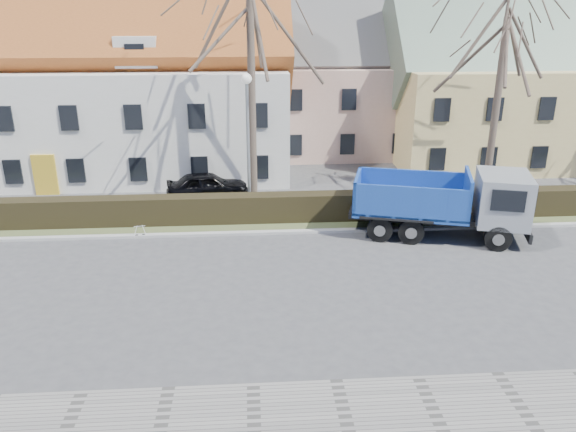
{
  "coord_description": "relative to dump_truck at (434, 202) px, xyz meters",
  "views": [
    {
      "loc": [
        -2.17,
        -18.43,
        9.47
      ],
      "look_at": [
        -0.7,
        2.52,
        1.6
      ],
      "focal_mm": 35.0,
      "sensor_mm": 36.0,
      "label": 1
    }
  ],
  "objects": [
    {
      "name": "building_pink",
      "position": [
        -1.71,
        16.05,
        2.47
      ],
      "size": [
        10.8,
        8.8,
        8.0
      ],
      "primitive_type": null,
      "color": "tan",
      "rests_on": "ground"
    },
    {
      "name": "dump_truck",
      "position": [
        0.0,
        0.0,
        0.0
      ],
      "size": [
        8.11,
        4.8,
        3.05
      ],
      "primitive_type": null,
      "rotation": [
        0.0,
        0.0,
        -0.28
      ],
      "color": "#153C96",
      "rests_on": "ground"
    },
    {
      "name": "building_white",
      "position": [
        -18.71,
        12.05,
        3.22
      ],
      "size": [
        26.8,
        10.8,
        9.5
      ],
      "primitive_type": null,
      "color": "silver",
      "rests_on": "ground"
    },
    {
      "name": "curb_far",
      "position": [
        -5.71,
        0.65,
        -1.47
      ],
      "size": [
        80.0,
        0.3,
        0.12
      ],
      "primitive_type": "cube",
      "color": "#A5A4A1",
      "rests_on": "ground"
    },
    {
      "name": "tree_2",
      "position": [
        4.29,
        4.55,
        3.97
      ],
      "size": [
        8.0,
        8.0,
        11.0
      ],
      "primitive_type": null,
      "color": "brown",
      "rests_on": "ground"
    },
    {
      "name": "tree_1",
      "position": [
        -7.71,
        4.55,
        4.8
      ],
      "size": [
        9.2,
        9.2,
        12.65
      ],
      "primitive_type": null,
      "color": "brown",
      "rests_on": "ground"
    },
    {
      "name": "ground",
      "position": [
        -5.71,
        -3.95,
        -1.53
      ],
      "size": [
        120.0,
        120.0,
        0.0
      ],
      "primitive_type": "plane",
      "color": "#444446"
    },
    {
      "name": "cart_frame",
      "position": [
        -12.91,
        0.57,
        -1.22
      ],
      "size": [
        0.73,
        0.5,
        0.61
      ],
      "primitive_type": null,
      "rotation": [
        0.0,
        0.0,
        0.19
      ],
      "color": "silver",
      "rests_on": "ground"
    },
    {
      "name": "streetlight",
      "position": [
        -7.93,
        3.05,
        1.86
      ],
      "size": [
        0.53,
        0.53,
        6.78
      ],
      "primitive_type": null,
      "color": "#929799",
      "rests_on": "ground"
    },
    {
      "name": "parked_car_a",
      "position": [
        -10.11,
        5.69,
        -0.81
      ],
      "size": [
        4.43,
        2.33,
        1.44
      ],
      "primitive_type": "imported",
      "rotation": [
        0.0,
        0.0,
        1.73
      ],
      "color": "black",
      "rests_on": "ground"
    },
    {
      "name": "building_yellow",
      "position": [
        10.29,
        13.05,
        2.72
      ],
      "size": [
        18.8,
        10.8,
        8.5
      ],
      "primitive_type": null,
      "color": "#D3BB73",
      "rests_on": "ground"
    },
    {
      "name": "hedge",
      "position": [
        -5.71,
        2.05,
        -0.88
      ],
      "size": [
        60.0,
        0.9,
        1.3
      ],
      "primitive_type": "cube",
      "color": "black",
      "rests_on": "ground"
    },
    {
      "name": "grass_strip",
      "position": [
        -5.71,
        2.25,
        -1.48
      ],
      "size": [
        80.0,
        3.0,
        0.1
      ],
      "primitive_type": "cube",
      "color": "#4A5630",
      "rests_on": "ground"
    }
  ]
}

